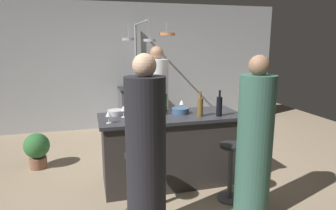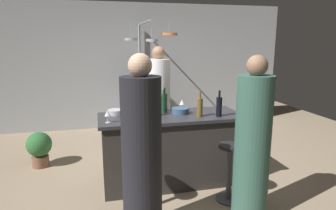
# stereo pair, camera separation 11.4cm
# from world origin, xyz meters

# --- Properties ---
(ground_plane) EXTENTS (9.00, 9.00, 0.00)m
(ground_plane) POSITION_xyz_m (0.00, 0.00, 0.00)
(ground_plane) COLOR gray
(back_wall) EXTENTS (6.40, 0.16, 2.60)m
(back_wall) POSITION_xyz_m (0.00, 2.85, 1.30)
(back_wall) COLOR #9EA3A8
(back_wall) RESTS_ON ground_plane
(kitchen_island) EXTENTS (1.80, 0.72, 0.90)m
(kitchen_island) POSITION_xyz_m (0.00, 0.00, 0.45)
(kitchen_island) COLOR #332D2B
(kitchen_island) RESTS_ON ground_plane
(stove_range) EXTENTS (0.80, 0.64, 0.89)m
(stove_range) POSITION_xyz_m (0.00, 2.45, 0.45)
(stove_range) COLOR #47474C
(stove_range) RESTS_ON ground_plane
(chef) EXTENTS (0.37, 0.37, 1.74)m
(chef) POSITION_xyz_m (0.07, 1.08, 0.81)
(chef) COLOR white
(chef) RESTS_ON ground_plane
(bar_stool_left) EXTENTS (0.28, 0.28, 0.68)m
(bar_stool_left) POSITION_xyz_m (-0.54, -0.62, 0.38)
(bar_stool_left) COLOR #4C4C51
(bar_stool_left) RESTS_ON ground_plane
(guest_left) EXTENTS (0.36, 0.36, 1.71)m
(guest_left) POSITION_xyz_m (-0.52, -1.01, 0.79)
(guest_left) COLOR black
(guest_left) RESTS_ON ground_plane
(bar_stool_right) EXTENTS (0.28, 0.28, 0.68)m
(bar_stool_right) POSITION_xyz_m (0.53, -0.62, 0.38)
(bar_stool_right) COLOR #4C4C51
(bar_stool_right) RESTS_ON ground_plane
(guest_right) EXTENTS (0.36, 0.36, 1.68)m
(guest_right) POSITION_xyz_m (0.60, -0.98, 0.78)
(guest_right) COLOR #33594C
(guest_right) RESTS_ON ground_plane
(overhead_pot_rack) EXTENTS (0.89, 1.36, 2.17)m
(overhead_pot_rack) POSITION_xyz_m (0.05, 1.97, 1.66)
(overhead_pot_rack) COLOR gray
(overhead_pot_rack) RESTS_ON ground_plane
(potted_plant) EXTENTS (0.36, 0.36, 0.52)m
(potted_plant) POSITION_xyz_m (-1.75, 0.92, 0.30)
(potted_plant) COLOR brown
(potted_plant) RESTS_ON ground_plane
(pepper_mill) EXTENTS (0.05, 0.05, 0.21)m
(pepper_mill) POSITION_xyz_m (-0.51, 0.18, 1.01)
(pepper_mill) COLOR #382319
(pepper_mill) RESTS_ON kitchen_island
(wine_bottle_white) EXTENTS (0.07, 0.07, 0.29)m
(wine_bottle_white) POSITION_xyz_m (-0.20, 0.01, 1.01)
(wine_bottle_white) COLOR gray
(wine_bottle_white) RESTS_ON kitchen_island
(wine_bottle_green) EXTENTS (0.07, 0.07, 0.31)m
(wine_bottle_green) POSITION_xyz_m (-0.06, 0.16, 1.02)
(wine_bottle_green) COLOR #193D23
(wine_bottle_green) RESTS_ON kitchen_island
(wine_bottle_red) EXTENTS (0.07, 0.07, 0.31)m
(wine_bottle_red) POSITION_xyz_m (-0.02, 0.26, 1.02)
(wine_bottle_red) COLOR #143319
(wine_bottle_red) RESTS_ON kitchen_island
(wine_bottle_dark) EXTENTS (0.07, 0.07, 0.33)m
(wine_bottle_dark) POSITION_xyz_m (0.56, -0.20, 1.03)
(wine_bottle_dark) COLOR black
(wine_bottle_dark) RESTS_ON kitchen_island
(wine_bottle_amber) EXTENTS (0.07, 0.07, 0.31)m
(wine_bottle_amber) POSITION_xyz_m (0.33, -0.15, 1.02)
(wine_bottle_amber) COLOR brown
(wine_bottle_amber) RESTS_ON kitchen_island
(wine_glass_near_right_guest) EXTENTS (0.07, 0.07, 0.15)m
(wine_glass_near_right_guest) POSITION_xyz_m (-0.79, -0.18, 1.01)
(wine_glass_near_right_guest) COLOR silver
(wine_glass_near_right_guest) RESTS_ON kitchen_island
(wine_glass_near_left_guest) EXTENTS (0.07, 0.07, 0.15)m
(wine_glass_near_left_guest) POSITION_xyz_m (0.21, 0.23, 1.01)
(wine_glass_near_left_guest) COLOR silver
(wine_glass_near_left_guest) RESTS_ON kitchen_island
(wine_glass_by_chef) EXTENTS (0.07, 0.07, 0.15)m
(wine_glass_by_chef) POSITION_xyz_m (-0.59, 0.05, 1.01)
(wine_glass_by_chef) COLOR silver
(wine_glass_by_chef) RESTS_ON kitchen_island
(mixing_bowl_blue) EXTENTS (0.22, 0.22, 0.07)m
(mixing_bowl_blue) POSITION_xyz_m (0.14, 0.06, 0.94)
(mixing_bowl_blue) COLOR #334C6B
(mixing_bowl_blue) RESTS_ON kitchen_island
(mixing_bowl_steel) EXTENTS (0.20, 0.20, 0.06)m
(mixing_bowl_steel) POSITION_xyz_m (-0.67, 0.20, 0.93)
(mixing_bowl_steel) COLOR #B7B7BC
(mixing_bowl_steel) RESTS_ON kitchen_island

